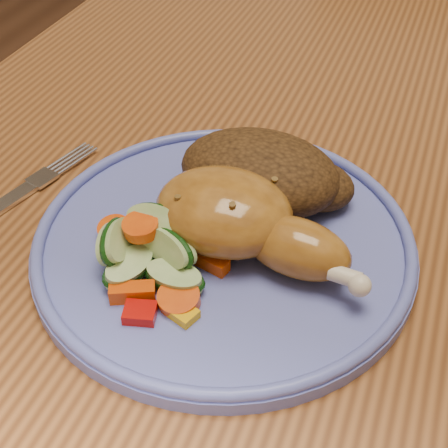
{
  "coord_description": "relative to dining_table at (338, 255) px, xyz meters",
  "views": [
    {
      "loc": [
        0.05,
        -0.46,
        1.1
      ],
      "look_at": [
        -0.08,
        -0.11,
        0.78
      ],
      "focal_mm": 50.0,
      "sensor_mm": 36.0,
      "label": 1
    }
  ],
  "objects": [
    {
      "name": "dining_table",
      "position": [
        0.0,
        0.0,
        0.0
      ],
      "size": [
        0.9,
        1.4,
        0.75
      ],
      "color": "brown",
      "rests_on": "ground"
    },
    {
      "name": "chair_far",
      "position": [
        0.0,
        0.63,
        -0.17
      ],
      "size": [
        0.42,
        0.42,
        0.91
      ],
      "color": "#4C2D16",
      "rests_on": "ground"
    },
    {
      "name": "plate",
      "position": [
        -0.08,
        -0.11,
        0.09
      ],
      "size": [
        0.31,
        0.31,
        0.01
      ],
      "primitive_type": "cylinder",
      "color": "#555EB1",
      "rests_on": "dining_table"
    },
    {
      "name": "plate_rim",
      "position": [
        -0.08,
        -0.11,
        0.1
      ],
      "size": [
        0.31,
        0.31,
        0.01
      ],
      "primitive_type": "torus",
      "color": "#555EB1",
      "rests_on": "plate"
    },
    {
      "name": "chicken_leg",
      "position": [
        -0.06,
        -0.12,
        0.12
      ],
      "size": [
        0.18,
        0.09,
        0.06
      ],
      "color": "#A26722",
      "rests_on": "plate"
    },
    {
      "name": "rice_pilaf",
      "position": [
        -0.07,
        -0.05,
        0.12
      ],
      "size": [
        0.15,
        0.1,
        0.06
      ],
      "color": "#442911",
      "rests_on": "plate"
    },
    {
      "name": "vegetable_pile",
      "position": [
        -0.12,
        -0.16,
        0.11
      ],
      "size": [
        0.11,
        0.1,
        0.05
      ],
      "color": "#A50A05",
      "rests_on": "plate"
    },
    {
      "name": "fork",
      "position": [
        -0.28,
        -0.13,
        0.09
      ],
      "size": [
        0.06,
        0.18,
        0.0
      ],
      "color": "silver",
      "rests_on": "dining_table"
    }
  ]
}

